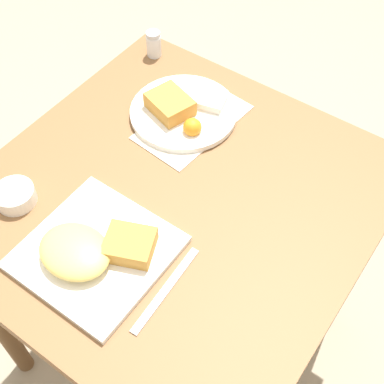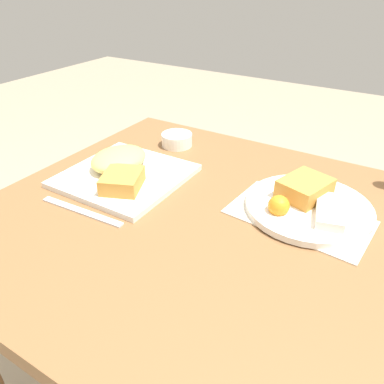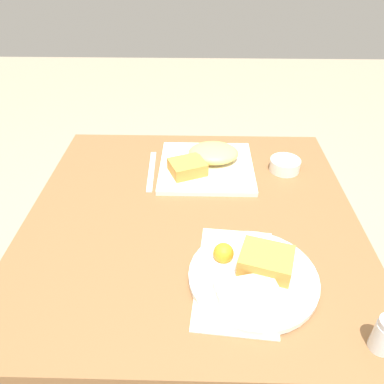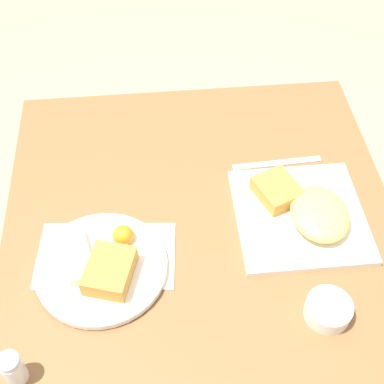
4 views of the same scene
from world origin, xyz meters
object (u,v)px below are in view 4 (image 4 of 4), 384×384
object	(u,v)px
sauce_ramekin	(328,309)
butter_knife	(277,163)
plate_oval_far	(103,265)
salt_shaker	(13,370)
plate_square_near	(304,212)

from	to	relation	value
sauce_ramekin	butter_knife	world-z (taller)	sauce_ramekin
plate_oval_far	sauce_ramekin	xyz separation A→B (m)	(-0.14, -0.42, 0.00)
sauce_ramekin	butter_knife	distance (m)	0.39
plate_oval_far	salt_shaker	size ratio (longest dim) A/B	3.66
butter_knife	sauce_ramekin	bearing A→B (deg)	89.65
plate_oval_far	sauce_ramekin	world-z (taller)	plate_oval_far
salt_shaker	butter_knife	distance (m)	0.71
salt_shaker	butter_knife	bearing A→B (deg)	-50.31
plate_oval_far	salt_shaker	world-z (taller)	salt_shaker
plate_square_near	plate_oval_far	size ratio (longest dim) A/B	1.04
sauce_ramekin	salt_shaker	distance (m)	0.57
sauce_ramekin	butter_knife	bearing A→B (deg)	2.39
butter_knife	plate_square_near	bearing A→B (deg)	95.68
sauce_ramekin	salt_shaker	world-z (taller)	salt_shaker
sauce_ramekin	salt_shaker	size ratio (longest dim) A/B	1.22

